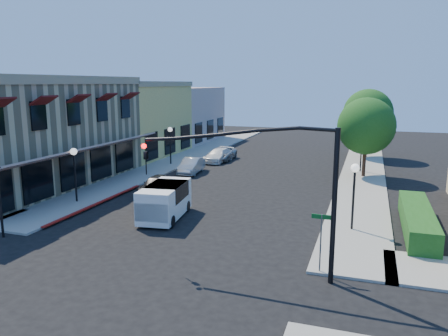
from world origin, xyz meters
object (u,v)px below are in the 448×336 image
(street_tree_a, at_px, (366,126))
(lamppost_left_far, at_px, (170,136))
(street_tree_b, at_px, (368,114))
(parked_car_a, at_px, (157,184))
(lamppost_right_far, at_px, (362,141))
(street_name_sign, at_px, (321,234))
(lamppost_right_near, at_px, (354,180))
(white_van, at_px, (165,199))
(parked_car_b, at_px, (191,166))
(signal_mast_arm, at_px, (278,176))
(parked_car_c, at_px, (218,155))
(parked_car_d, at_px, (222,154))
(lamppost_left_near, at_px, (74,161))

(street_tree_a, distance_m, lamppost_left_far, 17.36)
(street_tree_b, relative_size, parked_car_a, 1.87)
(lamppost_right_far, bearing_deg, street_name_sign, -92.63)
(street_tree_a, relative_size, lamppost_left_far, 1.82)
(lamppost_right_near, relative_size, parked_car_a, 0.95)
(street_name_sign, bearing_deg, white_van, 153.01)
(parked_car_b, bearing_deg, white_van, -79.35)
(signal_mast_arm, relative_size, street_name_sign, 3.20)
(parked_car_a, distance_m, parked_car_c, 13.05)
(street_tree_a, xyz_separation_m, lamppost_right_near, (-0.30, -14.00, -1.46))
(white_van, xyz_separation_m, parked_car_d, (-3.11, 19.12, -0.50))
(signal_mast_arm, height_order, parked_car_a, signal_mast_arm)
(street_tree_b, bearing_deg, signal_mast_arm, -95.51)
(street_name_sign, relative_size, parked_car_a, 0.66)
(lamppost_left_far, relative_size, parked_car_a, 0.95)
(lamppost_right_near, bearing_deg, signal_mast_arm, -112.12)
(lamppost_left_far, bearing_deg, lamppost_left_near, -90.00)
(lamppost_right_far, bearing_deg, street_tree_b, 87.85)
(street_name_sign, relative_size, parked_car_d, 0.55)
(signal_mast_arm, relative_size, lamppost_right_near, 2.24)
(parked_car_a, xyz_separation_m, parked_car_c, (0.00, 13.05, -0.01))
(street_tree_a, distance_m, signal_mast_arm, 20.71)
(parked_car_a, relative_size, parked_car_d, 0.83)
(lamppost_left_far, bearing_deg, parked_car_c, 39.04)
(parked_car_a, distance_m, parked_car_d, 14.05)
(lamppost_left_far, height_order, parked_car_a, lamppost_left_far)
(parked_car_b, distance_m, parked_car_c, 6.01)
(street_tree_b, bearing_deg, lamppost_right_near, -90.72)
(lamppost_right_near, bearing_deg, white_van, -173.73)
(street_tree_b, bearing_deg, parked_car_c, -152.76)
(street_tree_a, relative_size, white_van, 1.41)
(parked_car_a, bearing_deg, parked_car_b, 93.46)
(lamppost_left_far, relative_size, white_van, 0.78)
(lamppost_right_far, height_order, parked_car_a, lamppost_right_far)
(lamppost_right_near, relative_size, parked_car_c, 0.82)
(lamppost_left_near, bearing_deg, lamppost_right_near, 0.00)
(lamppost_right_near, xyz_separation_m, parked_car_c, (-13.30, 17.00, -2.10))
(street_tree_a, height_order, parked_car_c, street_tree_a)
(street_tree_b, relative_size, lamppost_right_near, 1.97)
(signal_mast_arm, xyz_separation_m, white_van, (-7.55, 5.39, -2.96))
(lamppost_left_near, relative_size, parked_car_b, 0.90)
(signal_mast_arm, bearing_deg, parked_car_c, 114.39)
(signal_mast_arm, distance_m, parked_car_d, 26.94)
(parked_car_a, height_order, parked_car_d, parked_car_a)
(street_tree_b, xyz_separation_m, parked_car_a, (-13.60, -20.05, -3.90))
(signal_mast_arm, xyz_separation_m, lamppost_right_near, (2.64, 6.50, -1.35))
(lamppost_right_far, bearing_deg, lamppost_left_far, -173.29)
(street_tree_a, distance_m, street_name_sign, 20.00)
(lamppost_right_near, relative_size, parked_car_b, 0.90)
(parked_car_d, bearing_deg, lamppost_right_far, -9.29)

